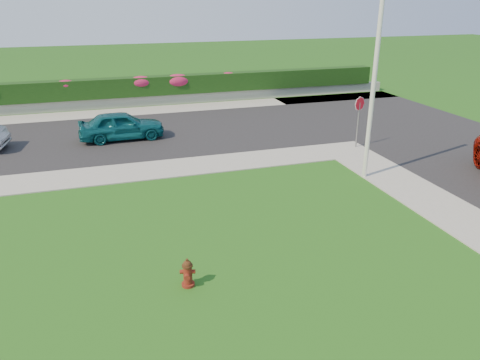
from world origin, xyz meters
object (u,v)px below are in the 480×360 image
object	(u,v)px
fire_hydrant	(188,273)
utility_pole	(373,88)
sedan_teal	(122,125)
stop_sign	(359,111)

from	to	relation	value
fire_hydrant	utility_pole	distance (m)	9.44
fire_hydrant	sedan_teal	size ratio (longest dim) A/B	0.19
fire_hydrant	stop_sign	world-z (taller)	stop_sign
fire_hydrant	stop_sign	xyz separation A→B (m)	(9.11, 8.12, 1.31)
sedan_teal	stop_sign	xyz separation A→B (m)	(9.66, -4.24, 0.96)
utility_pole	fire_hydrant	bearing A→B (deg)	-147.24
utility_pole	stop_sign	xyz separation A→B (m)	(1.57, 3.27, -1.63)
sedan_teal	utility_pole	world-z (taller)	utility_pole
stop_sign	utility_pole	bearing A→B (deg)	-113.29
sedan_teal	stop_sign	distance (m)	10.59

